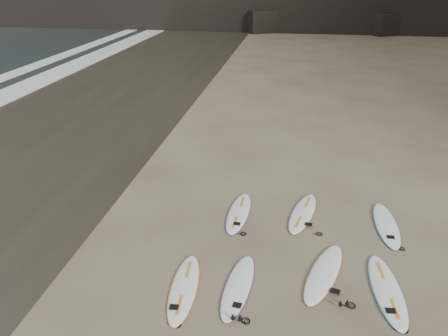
# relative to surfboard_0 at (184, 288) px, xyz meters

# --- Properties ---
(ground) EXTENTS (240.00, 240.00, 0.00)m
(ground) POSITION_rel_surfboard_0_xyz_m (3.75, 1.07, -0.05)
(ground) COLOR #897559
(ground) RESTS_ON ground
(wet_sand) EXTENTS (12.00, 200.00, 0.01)m
(wet_sand) POSITION_rel_surfboard_0_xyz_m (-9.25, 11.07, -0.04)
(wet_sand) COLOR #383026
(wet_sand) RESTS_ON ground
(surfboard_0) EXTENTS (0.79, 2.60, 0.09)m
(surfboard_0) POSITION_rel_surfboard_0_xyz_m (0.00, 0.00, 0.00)
(surfboard_0) COLOR white
(surfboard_0) RESTS_ON ground
(surfboard_1) EXTENTS (0.83, 2.54, 0.09)m
(surfboard_1) POSITION_rel_surfboard_0_xyz_m (1.28, 0.27, -0.00)
(surfboard_1) COLOR white
(surfboard_1) RESTS_ON ground
(surfboard_2) EXTENTS (1.42, 2.73, 0.10)m
(surfboard_2) POSITION_rel_surfboard_0_xyz_m (3.34, 1.11, 0.00)
(surfboard_2) COLOR white
(surfboard_2) RESTS_ON ground
(surfboard_3) EXTENTS (0.84, 2.76, 0.10)m
(surfboard_3) POSITION_rel_surfboard_0_xyz_m (4.79, 0.69, 0.00)
(surfboard_3) COLOR white
(surfboard_3) RESTS_ON ground
(surfboard_5) EXTENTS (0.75, 2.59, 0.09)m
(surfboard_5) POSITION_rel_surfboard_0_xyz_m (0.84, 3.70, -0.00)
(surfboard_5) COLOR white
(surfboard_5) RESTS_ON ground
(surfboard_6) EXTENTS (1.19, 2.68, 0.09)m
(surfboard_6) POSITION_rel_surfboard_0_xyz_m (2.82, 4.00, 0.00)
(surfboard_6) COLOR white
(surfboard_6) RESTS_ON ground
(surfboard_7) EXTENTS (0.66, 2.62, 0.09)m
(surfboard_7) POSITION_rel_surfboard_0_xyz_m (5.28, 3.70, 0.00)
(surfboard_7) COLOR white
(surfboard_7) RESTS_ON ground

